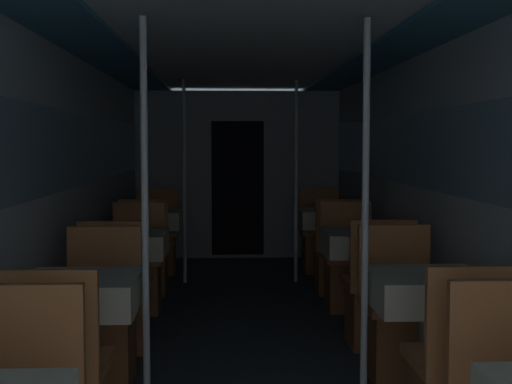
{
  "coord_description": "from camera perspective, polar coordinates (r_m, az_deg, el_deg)",
  "views": [
    {
      "loc": [
        -0.16,
        -0.99,
        1.42
      ],
      "look_at": [
        -0.0,
        2.53,
        1.18
      ],
      "focal_mm": 50.0,
      "sensor_mm": 36.0,
      "label": 1
    }
  ],
  "objects": [
    {
      "name": "chair_left_far_3",
      "position": [
        7.87,
        -7.92,
        -4.35
      ],
      "size": [
        0.45,
        0.45,
        0.91
      ],
      "rotation": [
        0.0,
        0.0,
        3.14
      ],
      "color": "#9C5B31",
      "rests_on": "ground_plane"
    },
    {
      "name": "dining_table_right_3",
      "position": [
        7.31,
        5.81,
        -2.28
      ],
      "size": [
        0.59,
        0.59,
        0.74
      ],
      "color": "#4C4C51",
      "rests_on": "ground_plane"
    },
    {
      "name": "wall_left",
      "position": [
        4.81,
        -15.88,
        -0.35
      ],
      "size": [
        0.05,
        10.17,
        2.05
      ],
      "color": "silver",
      "rests_on": "ground_plane"
    },
    {
      "name": "dining_table_left_2",
      "position": [
        5.51,
        -10.23,
        -4.36
      ],
      "size": [
        0.59,
        0.59,
        0.74
      ],
      "color": "#4C4C51",
      "rests_on": "ground_plane"
    },
    {
      "name": "chair_left_far_1",
      "position": [
        4.4,
        -12.34,
        -11.05
      ],
      "size": [
        0.45,
        0.45,
        0.91
      ],
      "rotation": [
        0.0,
        0.0,
        3.14
      ],
      "color": "#9C5B31",
      "rests_on": "ground_plane"
    },
    {
      "name": "support_pole_left_1",
      "position": [
        3.67,
        -8.87,
        -2.25
      ],
      "size": [
        0.04,
        0.04,
        2.05
      ],
      "color": "silver",
      "rests_on": "ground_plane"
    },
    {
      "name": "support_pole_left_3",
      "position": [
        7.21,
        -5.75,
        0.81
      ],
      "size": [
        0.04,
        0.04,
        2.05
      ],
      "color": "silver",
      "rests_on": "ground_plane"
    },
    {
      "name": "chair_left_near_3",
      "position": [
        6.76,
        -8.81,
        -5.72
      ],
      "size": [
        0.45,
        0.45,
        0.91
      ],
      "color": "#9C5B31",
      "rests_on": "ground_plane"
    },
    {
      "name": "dining_table_left_3",
      "position": [
        7.27,
        -8.36,
        -2.34
      ],
      "size": [
        0.59,
        0.59,
        0.74
      ],
      "color": "#4C4C51",
      "rests_on": "ground_plane"
    },
    {
      "name": "chair_right_near_2",
      "position": [
        5.09,
        9.66,
        -8.96
      ],
      "size": [
        0.45,
        0.45,
        0.91
      ],
      "color": "#9C5B31",
      "rests_on": "ground_plane"
    },
    {
      "name": "bulkhead_far",
      "position": [
        8.77,
        -1.49,
        1.36
      ],
      "size": [
        2.5,
        0.09,
        2.05
      ],
      "color": "gray",
      "rests_on": "ground_plane"
    },
    {
      "name": "dining_table_right_2",
      "position": [
        5.57,
        8.48,
        -4.27
      ],
      "size": [
        0.59,
        0.59,
        0.74
      ],
      "color": "#4C4C51",
      "rests_on": "ground_plane"
    },
    {
      "name": "chair_left_near_2",
      "position": [
        5.03,
        -11.05,
        -9.12
      ],
      "size": [
        0.45,
        0.45,
        0.91
      ],
      "color": "#9C5B31",
      "rests_on": "ground_plane"
    },
    {
      "name": "wall_right",
      "position": [
        4.9,
        14.47,
        -0.26
      ],
      "size": [
        0.05,
        10.17,
        2.05
      ],
      "color": "silver",
      "rests_on": "ground_plane"
    },
    {
      "name": "chair_right_far_2",
      "position": [
        6.17,
        7.44,
        -6.65
      ],
      "size": [
        0.45,
        0.45,
        0.91
      ],
      "rotation": [
        0.0,
        0.0,
        3.14
      ],
      "color": "#9C5B31",
      "rests_on": "ground_plane"
    },
    {
      "name": "chair_right_far_1",
      "position": [
        4.46,
        11.47,
        -10.82
      ],
      "size": [
        0.45,
        0.45,
        0.91
      ],
      "rotation": [
        0.0,
        0.0,
        3.14
      ],
      "color": "#9C5B31",
      "rests_on": "ground_plane"
    },
    {
      "name": "chair_right_near_3",
      "position": [
        6.81,
        6.48,
        -5.64
      ],
      "size": [
        0.45,
        0.45,
        0.91
      ],
      "color": "#9C5B31",
      "rests_on": "ground_plane"
    },
    {
      "name": "chair_right_far_3",
      "position": [
        7.9,
        5.2,
        -4.29
      ],
      "size": [
        0.45,
        0.45,
        0.91
      ],
      "rotation": [
        0.0,
        0.0,
        3.14
      ],
      "color": "#9C5B31",
      "rests_on": "ground_plane"
    },
    {
      "name": "support_pole_right_3",
      "position": [
        7.24,
        3.22,
        0.84
      ],
      "size": [
        0.04,
        0.04,
        2.05
      ],
      "color": "silver",
      "rests_on": "ground_plane"
    },
    {
      "name": "dining_table_right_1",
      "position": [
        3.86,
        13.57,
        -8.01
      ],
      "size": [
        0.59,
        0.59,
        0.74
      ],
      "color": "#4C4C51",
      "rests_on": "ground_plane"
    },
    {
      "name": "dining_table_left_1",
      "position": [
        3.78,
        -13.88,
        -8.25
      ],
      "size": [
        0.59,
        0.59,
        0.74
      ],
      "color": "#4C4C51",
      "rests_on": "ground_plane"
    },
    {
      "name": "ceiling_panel",
      "position": [
        4.72,
        -0.58,
        12.18
      ],
      "size": [
        2.55,
        10.17,
        0.07
      ],
      "color": "silver",
      "rests_on": "wall_left"
    },
    {
      "name": "support_pole_right_1",
      "position": [
        3.72,
        8.73,
        -2.17
      ],
      "size": [
        0.04,
        0.04,
        2.05
      ],
      "color": "silver",
      "rests_on": "ground_plane"
    },
    {
      "name": "chair_left_far_2",
      "position": [
        6.12,
        -9.49,
        -6.76
      ],
      "size": [
        0.45,
        0.45,
        0.91
      ],
      "rotation": [
        0.0,
        0.0,
        3.14
      ],
      "color": "#9C5B31",
      "rests_on": "ground_plane"
    }
  ]
}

